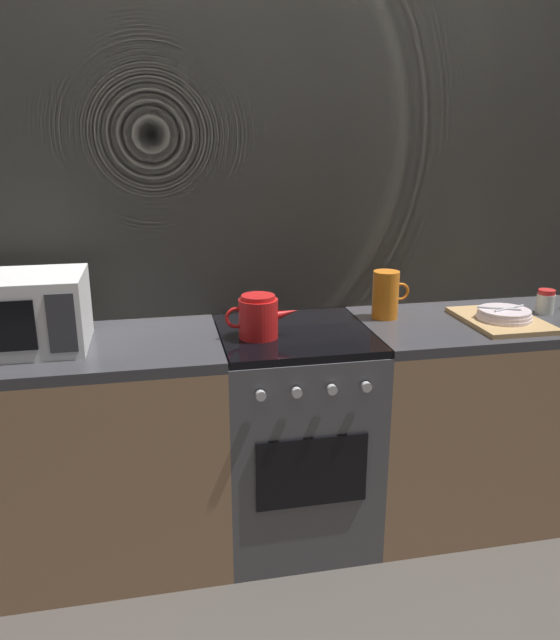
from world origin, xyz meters
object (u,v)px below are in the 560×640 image
object	(u,v)px
pitcher	(386,295)
kettle	(259,317)
stove_unit	(294,434)
dish_pile	(502,318)
microwave	(20,312)
spice_jar	(545,302)

from	to	relation	value
pitcher	kettle	bearing A→B (deg)	-165.09
pitcher	stove_unit	bearing A→B (deg)	-165.27
kettle	dish_pile	bearing A→B (deg)	-1.16
stove_unit	dish_pile	distance (m)	0.98
stove_unit	kettle	world-z (taller)	kettle
microwave	spice_jar	size ratio (longest dim) A/B	4.38
stove_unit	microwave	distance (m)	1.17
pitcher	microwave	bearing A→B (deg)	-175.83
stove_unit	microwave	world-z (taller)	microwave
microwave	spice_jar	distance (m)	2.13
pitcher	spice_jar	world-z (taller)	pitcher
microwave	pitcher	world-z (taller)	microwave
dish_pile	spice_jar	bearing A→B (deg)	20.42
kettle	stove_unit	bearing A→B (deg)	15.41
kettle	pitcher	size ratio (longest dim) A/B	1.42
stove_unit	kettle	distance (m)	0.55
pitcher	dish_pile	bearing A→B (deg)	-21.14
microwave	kettle	bearing A→B (deg)	-3.15
kettle	dish_pile	xyz separation A→B (m)	(1.01, -0.02, -0.06)
microwave	spice_jar	world-z (taller)	microwave
kettle	dish_pile	world-z (taller)	kettle
spice_jar	kettle	bearing A→B (deg)	-176.57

